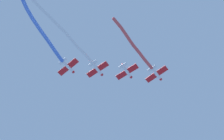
{
  "coord_description": "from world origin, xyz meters",
  "views": [
    {
      "loc": [
        -30.52,
        19.64,
        4.91
      ],
      "look_at": [
        3.38,
        6.96,
        80.21
      ],
      "focal_mm": 51.88,
      "sensor_mm": 36.0,
      "label": 1
    }
  ],
  "objects": [
    {
      "name": "smoke_trail_right_wing",
      "position": [
        -3.25,
        22.31,
        78.44
      ],
      "size": [
        13.38,
        20.64,
        4.12
      ],
      "color": "white"
    },
    {
      "name": "airplane_slot",
      "position": [
        6.64,
        17.88,
        80.6
      ],
      "size": [
        6.2,
        4.86,
        1.59
      ],
      "rotation": [
        0.0,
        0.0,
        5.23
      ],
      "color": "white"
    },
    {
      "name": "airplane_lead",
      "position": [
        0.23,
        -4.15,
        79.85
      ],
      "size": [
        6.13,
        4.94,
        1.59
      ],
      "rotation": [
        0.0,
        0.0,
        5.26
      ],
      "color": "white"
    },
    {
      "name": "smoke_trail_slot",
      "position": [
        -2.51,
        29.6,
        81.95
      ],
      "size": [
        18.05,
        19.64,
        3.64
      ],
      "color": "#4C75DB"
    },
    {
      "name": "airplane_left_wing",
      "position": [
        2.37,
        3.2,
        80.1
      ],
      "size": [
        6.0,
        5.06,
        1.59
      ],
      "rotation": [
        0.0,
        0.0,
        5.32
      ],
      "color": "white"
    },
    {
      "name": "smoke_trail_lead",
      "position": [
        -4.92,
        4.47,
        81.02
      ],
      "size": [
        8.96,
        14.15,
        3.6
      ],
      "color": "#DB4C4C"
    },
    {
      "name": "airplane_right_wing",
      "position": [
        4.51,
        10.54,
        80.35
      ],
      "size": [
        6.02,
        5.04,
        1.59
      ],
      "rotation": [
        0.0,
        0.0,
        5.32
      ],
      "color": "white"
    }
  ]
}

